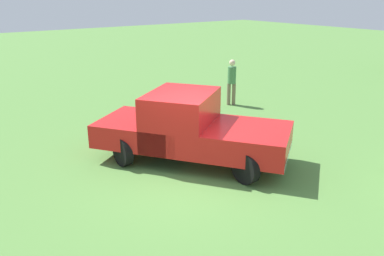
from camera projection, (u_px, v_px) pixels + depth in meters
ground_plane at (187, 177)px, 9.44m from camera, size 80.00×80.00×0.00m
pickup_truck at (187, 126)px, 10.12m from camera, size 5.13×4.41×1.81m
person_bystander at (232, 79)px, 15.19m from camera, size 0.44×0.44×1.76m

